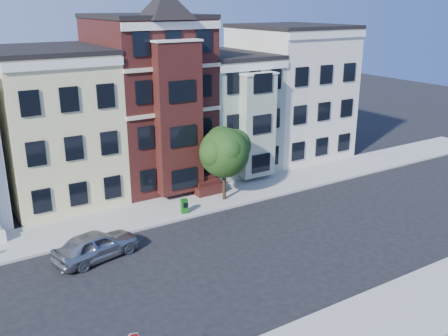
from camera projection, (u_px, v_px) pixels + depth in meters
ground at (261, 252)px, 27.43m from camera, size 120.00×120.00×0.00m
far_sidewalk at (191, 204)px, 33.84m from camera, size 60.00×4.00×0.15m
near_sidewalk at (373, 327)px, 20.98m from camera, size 60.00×4.00×0.15m
house_yellow at (54, 127)px, 33.99m from camera, size 7.00×9.00×10.00m
house_brown at (148, 102)px, 37.20m from camera, size 7.00×9.00×12.00m
house_green at (222, 112)px, 40.95m from camera, size 6.00×9.00×9.00m
house_cream at (289, 92)px, 44.17m from camera, size 8.00×9.00×11.00m
street_tree at (224, 156)px, 33.47m from camera, size 7.07×7.07×6.23m
parked_car at (96, 245)px, 26.50m from camera, size 4.93×2.82×1.58m
newspaper_box at (184, 206)px, 32.03m from camera, size 0.49×0.45×0.93m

